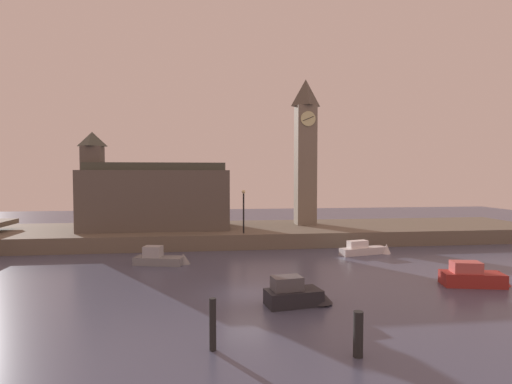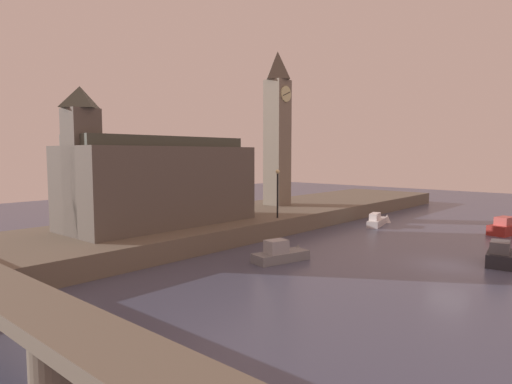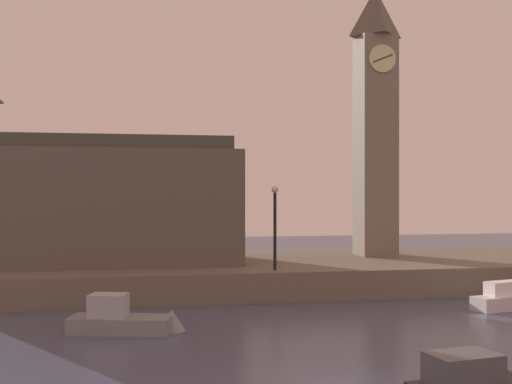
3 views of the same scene
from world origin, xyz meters
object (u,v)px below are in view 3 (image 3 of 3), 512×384
at_px(boat_cruiser_grey, 132,320).
at_px(clock_tower, 375,117).
at_px(parliament_hall, 93,201).
at_px(streetlamp, 275,218).

bearing_deg(boat_cruiser_grey, clock_tower, 40.20).
height_order(clock_tower, boat_cruiser_grey, clock_tower).
bearing_deg(parliament_hall, streetlamp, -27.59).
relative_size(streetlamp, boat_cruiser_grey, 0.89).
height_order(clock_tower, streetlamp, clock_tower).
relative_size(parliament_hall, boat_cruiser_grey, 3.17).
xyz_separation_m(parliament_hall, streetlamp, (9.28, -4.85, -0.84)).
distance_m(streetlamp, boat_cruiser_grey, 10.14).
height_order(parliament_hall, streetlamp, parliament_hall).
distance_m(clock_tower, streetlamp, 11.67).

